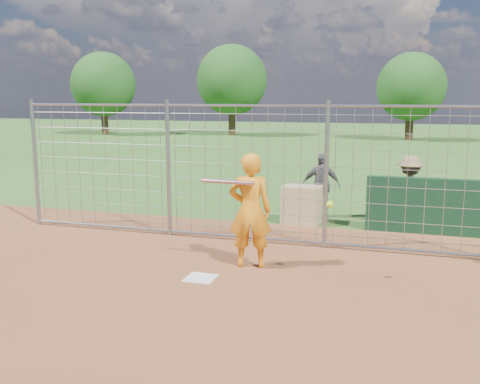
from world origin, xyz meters
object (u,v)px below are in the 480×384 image
(bystander_c, at_px, (409,192))
(equipment_bin, at_px, (302,205))
(batter, at_px, (250,211))
(bystander_b, at_px, (321,185))

(bystander_c, bearing_deg, equipment_bin, 11.03)
(batter, xyz_separation_m, equipment_bin, (0.22, 3.18, -0.51))
(batter, bearing_deg, equipment_bin, -107.57)
(bystander_b, distance_m, equipment_bin, 0.82)
(batter, bearing_deg, bystander_b, -111.22)
(bystander_c, distance_m, equipment_bin, 2.22)
(equipment_bin, bearing_deg, bystander_c, 9.26)
(batter, height_order, equipment_bin, batter)
(bystander_c, bearing_deg, batter, 58.45)
(batter, distance_m, equipment_bin, 3.22)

